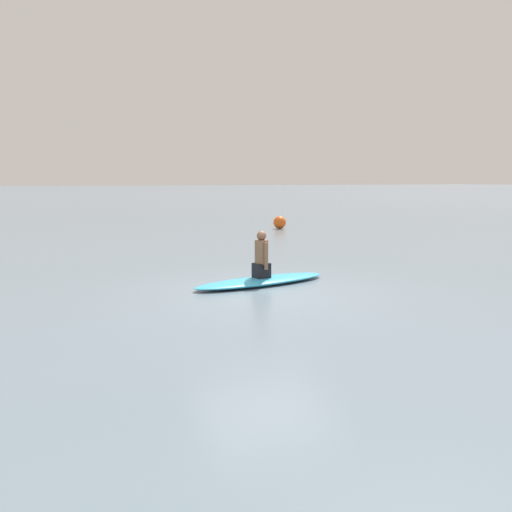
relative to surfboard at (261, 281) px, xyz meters
The scene contains 4 objects.
ground_plane 0.69m from the surfboard, 73.04° to the left, with size 400.00×400.00×0.00m, color slate.
surfboard is the anchor object (origin of this frame).
person_paddler 0.49m from the surfboard, ahead, with size 0.35×0.41×0.93m.
buoy_marker 11.88m from the surfboard, 116.66° to the right, with size 0.54×0.54×0.54m, color #E55919.
Camera 1 is at (3.73, 8.63, 2.05)m, focal length 36.27 mm.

